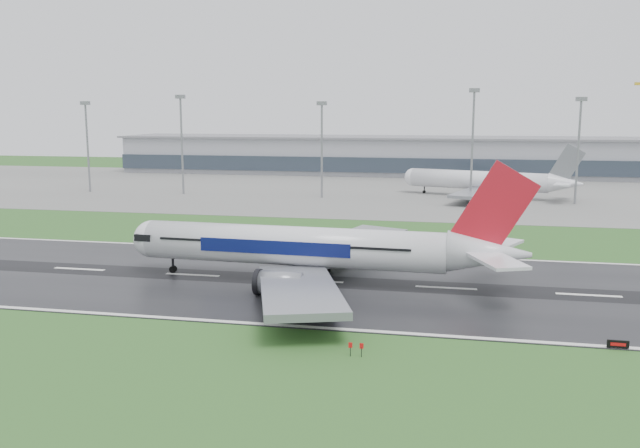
# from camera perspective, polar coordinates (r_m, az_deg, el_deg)

# --- Properties ---
(ground) EXTENTS (520.00, 520.00, 0.00)m
(ground) POSITION_cam_1_polar(r_m,az_deg,el_deg) (102.35, -0.48, -5.00)
(ground) COLOR #25521E
(ground) RESTS_ON ground
(runway) EXTENTS (400.00, 45.00, 0.10)m
(runway) POSITION_cam_1_polar(r_m,az_deg,el_deg) (102.34, -0.48, -4.97)
(runway) COLOR black
(runway) RESTS_ON ground
(apron) EXTENTS (400.00, 130.00, 0.08)m
(apron) POSITION_cam_1_polar(r_m,az_deg,el_deg) (224.33, 6.16, 2.95)
(apron) COLOR slate
(apron) RESTS_ON ground
(terminal) EXTENTS (240.00, 36.00, 15.00)m
(terminal) POSITION_cam_1_polar(r_m,az_deg,el_deg) (283.23, 7.34, 5.81)
(terminal) COLOR gray
(terminal) RESTS_ON ground
(main_airliner) EXTENTS (64.32, 61.50, 18.27)m
(main_airliner) POSITION_cam_1_polar(r_m,az_deg,el_deg) (100.06, -0.03, 0.08)
(main_airliner) COLOR silver
(main_airliner) RESTS_ON runway
(parked_airliner) EXTENTS (68.32, 65.78, 16.28)m
(parked_airliner) POSITION_cam_1_polar(r_m,az_deg,el_deg) (209.46, 14.11, 4.50)
(parked_airliner) COLOR silver
(parked_airliner) RESTS_ON apron
(runway_sign) EXTENTS (2.26, 1.01, 1.04)m
(runway_sign) POSITION_cam_1_polar(r_m,az_deg,el_deg) (80.95, 24.31, -9.47)
(runway_sign) COLOR black
(runway_sign) RESTS_ON ground
(floodmast_0) EXTENTS (0.64, 0.64, 28.20)m
(floodmast_0) POSITION_cam_1_polar(r_m,az_deg,el_deg) (229.51, -19.40, 6.14)
(floodmast_0) COLOR gray
(floodmast_0) RESTS_ON ground
(floodmast_1) EXTENTS (0.64, 0.64, 30.08)m
(floodmast_1) POSITION_cam_1_polar(r_m,az_deg,el_deg) (214.56, -11.82, 6.52)
(floodmast_1) COLOR gray
(floodmast_1) RESTS_ON ground
(floodmast_2) EXTENTS (0.64, 0.64, 27.91)m
(floodmast_2) POSITION_cam_1_polar(r_m,az_deg,el_deg) (201.15, 0.15, 6.22)
(floodmast_2) COLOR gray
(floodmast_2) RESTS_ON ground
(floodmast_3) EXTENTS (0.64, 0.64, 31.45)m
(floodmast_3) POSITION_cam_1_polar(r_m,az_deg,el_deg) (197.21, 13.00, 6.43)
(floodmast_3) COLOR gray
(floodmast_3) RESTS_ON ground
(floodmast_4) EXTENTS (0.64, 0.64, 28.88)m
(floodmast_4) POSITION_cam_1_polar(r_m,az_deg,el_deg) (200.13, 21.36, 5.69)
(floodmast_4) COLOR gray
(floodmast_4) RESTS_ON ground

